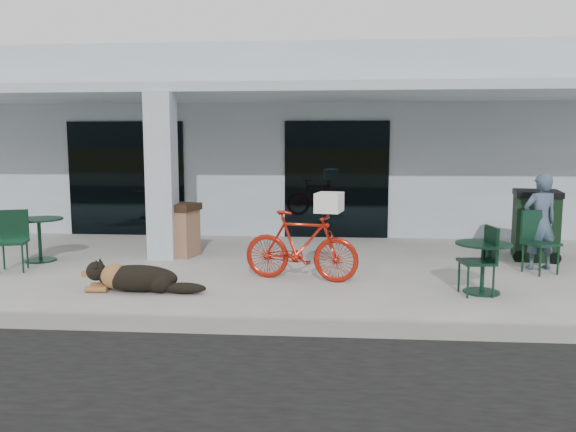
# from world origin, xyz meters

# --- Properties ---
(ground) EXTENTS (80.00, 80.00, 0.00)m
(ground) POSITION_xyz_m (0.00, 0.00, 0.00)
(ground) COLOR #ABA8A1
(ground) RESTS_ON ground
(building) EXTENTS (22.00, 7.00, 4.50)m
(building) POSITION_xyz_m (0.00, 8.50, 2.25)
(building) COLOR #B1BEC8
(building) RESTS_ON ground
(storefront_glass_left) EXTENTS (2.80, 0.06, 2.70)m
(storefront_glass_left) POSITION_xyz_m (-3.20, 4.98, 1.35)
(storefront_glass_left) COLOR black
(storefront_glass_left) RESTS_ON ground
(storefront_glass_right) EXTENTS (2.40, 0.06, 2.70)m
(storefront_glass_right) POSITION_xyz_m (1.80, 4.98, 1.35)
(storefront_glass_right) COLOR black
(storefront_glass_right) RESTS_ON ground
(column) EXTENTS (0.50, 0.50, 3.12)m
(column) POSITION_xyz_m (-1.50, 2.30, 1.56)
(column) COLOR #B1BEC8
(column) RESTS_ON ground
(overhang) EXTENTS (22.00, 2.80, 0.18)m
(overhang) POSITION_xyz_m (0.00, 3.60, 3.21)
(overhang) COLOR #B1BEC8
(overhang) RESTS_ON column
(bicycle) EXTENTS (1.92, 0.89, 1.11)m
(bicycle) POSITION_xyz_m (1.22, 0.70, 0.56)
(bicycle) COLOR #B01C0E
(bicycle) RESTS_ON ground
(laundry_basket) EXTENTS (0.47, 0.57, 0.30)m
(laundry_basket) POSITION_xyz_m (1.66, 0.60, 1.26)
(laundry_basket) COLOR white
(laundry_basket) RESTS_ON bicycle
(dog) EXTENTS (1.39, 0.48, 0.46)m
(dog) POSITION_xyz_m (-1.13, -0.21, 0.23)
(dog) COLOR black
(dog) RESTS_ON ground
(cup_near_dog) EXTENTS (0.08, 0.08, 0.09)m
(cup_near_dog) POSITION_xyz_m (-2.31, 1.00, 0.04)
(cup_near_dog) COLOR white
(cup_near_dog) RESTS_ON ground
(cafe_table_near) EXTENTS (0.93, 0.93, 0.80)m
(cafe_table_near) POSITION_xyz_m (-3.70, 1.80, 0.40)
(cafe_table_near) COLOR #133624
(cafe_table_near) RESTS_ON ground
(cafe_chair_near) EXTENTS (0.61, 0.64, 1.04)m
(cafe_chair_near) POSITION_xyz_m (-3.72, 0.95, 0.52)
(cafe_chair_near) COLOR #133624
(cafe_chair_near) RESTS_ON ground
(cafe_table_far) EXTENTS (0.88, 0.88, 0.74)m
(cafe_table_far) POSITION_xyz_m (3.90, 0.12, 0.37)
(cafe_table_far) COLOR #133624
(cafe_table_far) RESTS_ON ground
(cafe_chair_far_a) EXTENTS (0.65, 0.67, 1.05)m
(cafe_chair_far_a) POSITION_xyz_m (5.20, 1.50, 0.52)
(cafe_chair_far_a) COLOR #133624
(cafe_chair_far_a) RESTS_ON ground
(cafe_chair_far_b) EXTENTS (0.54, 0.51, 1.00)m
(cafe_chair_far_b) POSITION_xyz_m (3.78, 0.01, 0.50)
(cafe_chair_far_b) COLOR #133624
(cafe_chair_far_b) RESTS_ON ground
(person) EXTENTS (0.68, 0.52, 1.67)m
(person) POSITION_xyz_m (5.29, 1.84, 0.83)
(person) COLOR #3A4C62
(person) RESTS_ON ground
(cup_on_table) EXTENTS (0.09, 0.09, 0.11)m
(cup_on_table) POSITION_xyz_m (4.03, 0.24, 0.80)
(cup_on_table) COLOR white
(cup_on_table) RESTS_ON cafe_table_far
(trash_receptacle) EXTENTS (0.75, 0.75, 1.03)m
(trash_receptacle) POSITION_xyz_m (-1.20, 2.47, 0.52)
(trash_receptacle) COLOR #8A5F47
(trash_receptacle) RESTS_ON ground
(wheeled_bin) EXTENTS (1.01, 1.17, 1.30)m
(wheeled_bin) POSITION_xyz_m (5.56, 2.80, 0.65)
(wheeled_bin) COLOR black
(wheeled_bin) RESTS_ON ground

